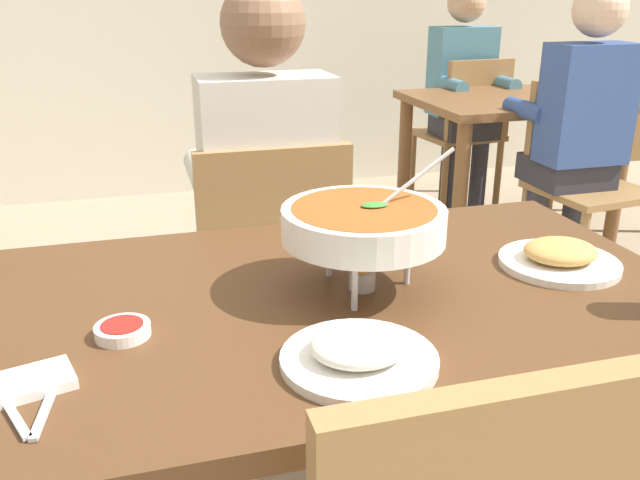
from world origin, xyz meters
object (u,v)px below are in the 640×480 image
at_px(dining_table_main, 341,346).
at_px(chair_diner_main, 269,271).
at_px(chair_bg_right, 618,140).
at_px(rice_plate, 359,352).
at_px(appetizer_plate, 559,257).
at_px(curry_bowl, 364,224).
at_px(chair_bg_left, 466,125).
at_px(patron_bg_left, 464,85).
at_px(patron_bg_middle, 579,120).
at_px(dining_table_far, 510,123).
at_px(chair_bg_middle, 577,169).
at_px(diner_main, 265,190).
at_px(sauce_dish, 123,330).

distance_m(dining_table_main, chair_diner_main, 0.71).
bearing_deg(chair_diner_main, dining_table_main, -90.00).
bearing_deg(chair_bg_right, rice_plate, -135.67).
bearing_deg(appetizer_plate, curry_bowl, 179.38).
bearing_deg(chair_bg_left, patron_bg_left, 143.97).
height_order(appetizer_plate, patron_bg_middle, patron_bg_middle).
relative_size(dining_table_main, chair_bg_right, 1.47).
relative_size(dining_table_main, chair_bg_left, 1.47).
bearing_deg(patron_bg_middle, chair_diner_main, -154.90).
bearing_deg(chair_diner_main, chair_bg_left, 49.15).
distance_m(appetizer_plate, patron_bg_middle, 1.76).
distance_m(dining_table_main, appetizer_plate, 0.48).
xyz_separation_m(dining_table_far, patron_bg_middle, (-0.03, -0.59, 0.13)).
bearing_deg(dining_table_far, patron_bg_left, 90.20).
xyz_separation_m(appetizer_plate, chair_bg_middle, (1.12, 1.45, -0.27)).
bearing_deg(dining_table_main, chair_bg_left, 57.94).
distance_m(diner_main, curry_bowl, 0.73).
height_order(rice_plate, chair_bg_left, chair_bg_left).
bearing_deg(chair_bg_right, chair_bg_middle, -141.29).
height_order(chair_diner_main, patron_bg_middle, patron_bg_middle).
xyz_separation_m(appetizer_plate, dining_table_far, (1.09, 1.99, -0.16)).
height_order(dining_table_far, patron_bg_left, patron_bg_left).
xyz_separation_m(chair_bg_right, patron_bg_left, (-0.63, 0.60, 0.24)).
height_order(dining_table_main, chair_diner_main, chair_diner_main).
bearing_deg(diner_main, patron_bg_middle, 24.07).
height_order(dining_table_main, dining_table_far, same).
relative_size(rice_plate, sauce_dish, 2.67).
bearing_deg(chair_diner_main, patron_bg_left, 49.96).
height_order(rice_plate, appetizer_plate, same).
bearing_deg(dining_table_main, patron_bg_left, 58.60).
bearing_deg(diner_main, chair_bg_right, 28.98).
bearing_deg(chair_bg_right, dining_table_main, -138.44).
bearing_deg(patron_bg_left, chair_bg_right, -43.39).
bearing_deg(chair_bg_left, dining_table_main, -122.06).
height_order(sauce_dish, chair_bg_left, chair_bg_left).
xyz_separation_m(chair_diner_main, patron_bg_middle, (1.52, 0.71, 0.24)).
height_order(sauce_dish, patron_bg_middle, patron_bg_middle).
xyz_separation_m(diner_main, appetizer_plate, (0.46, -0.72, 0.03)).
distance_m(dining_table_far, patron_bg_middle, 0.60).
xyz_separation_m(sauce_dish, patron_bg_left, (1.94, 2.60, -0.02)).
distance_m(curry_bowl, dining_table_far, 2.51).
bearing_deg(chair_bg_middle, curry_bowl, -136.78).
relative_size(dining_table_main, appetizer_plate, 5.52).
distance_m(sauce_dish, patron_bg_middle, 2.41).
bearing_deg(dining_table_main, diner_main, 90.00).
height_order(dining_table_main, chair_bg_middle, chair_bg_middle).
relative_size(chair_bg_middle, patron_bg_left, 0.69).
relative_size(curry_bowl, appetizer_plate, 1.39).
height_order(dining_table_main, patron_bg_middle, patron_bg_middle).
bearing_deg(sauce_dish, dining_table_main, 8.78).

